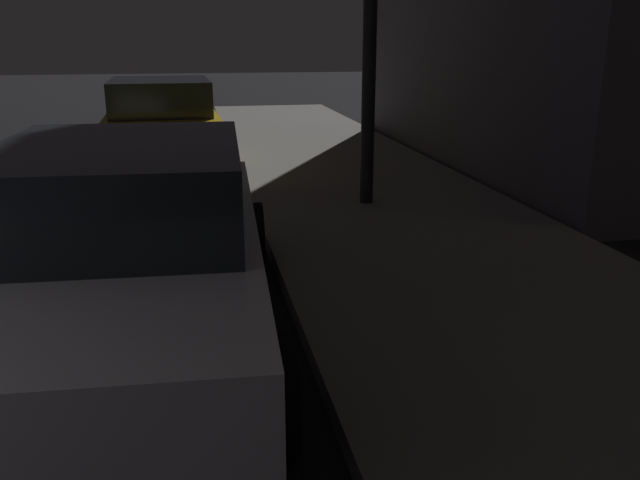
# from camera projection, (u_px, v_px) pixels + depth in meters

# --- Properties ---
(car_white) EXTENTS (2.14, 4.43, 1.43)m
(car_white) POSITION_uv_depth(u_px,v_px,m) (127.00, 250.00, 4.37)
(car_white) COLOR silver
(car_white) RESTS_ON ground
(car_yellow_cab) EXTENTS (2.13, 4.61, 1.43)m
(car_yellow_cab) POSITION_uv_depth(u_px,v_px,m) (162.00, 124.00, 10.74)
(car_yellow_cab) COLOR gold
(car_yellow_cab) RESTS_ON ground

